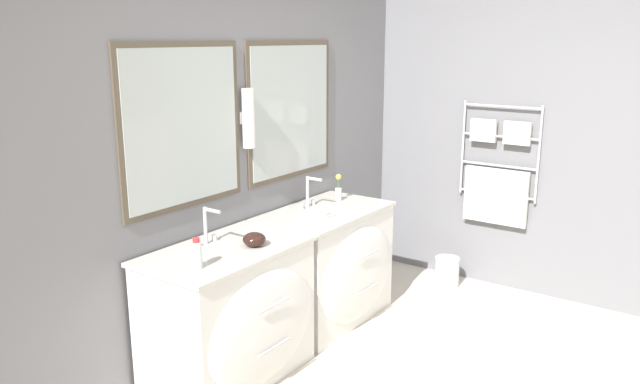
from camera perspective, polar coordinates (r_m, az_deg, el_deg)
wall_back at (r=4.03m, az=-8.73°, el=3.78°), size 5.59×0.16×2.60m
wall_right at (r=5.21m, az=15.72°, el=5.53°), size 0.13×3.75×2.60m
vanity_left at (r=3.79m, az=-7.98°, el=-11.08°), size 1.00×0.66×0.82m
vanity_right at (r=4.52m, az=0.89°, el=-6.71°), size 1.00×0.66×0.82m
faucet_left at (r=3.72m, az=-10.27°, el=-3.08°), size 0.17×0.14×0.22m
faucet_right at (r=4.46m, az=-0.98°, el=-0.00°), size 0.17×0.14×0.22m
toiletry_bottle at (r=3.36m, az=-11.20°, el=-5.61°), size 0.06×0.06×0.17m
amenity_bowl at (r=3.67m, az=-6.03°, el=-4.33°), size 0.14×0.14×0.08m
flower_vase at (r=4.65m, az=1.69°, el=0.22°), size 0.05×0.05×0.20m
soap_dish at (r=4.22m, az=0.51°, el=-2.15°), size 0.11×0.08×0.04m
waste_bin at (r=5.30m, az=11.52°, el=-7.11°), size 0.20×0.20×0.25m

